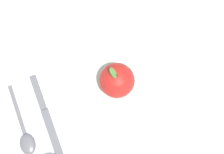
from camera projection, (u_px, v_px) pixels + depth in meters
ground_plane at (99, 86)px, 0.74m from camera, size 2.40×2.40×0.00m
dinner_plate at (112, 78)px, 0.73m from camera, size 0.26×0.26×0.02m
apple at (117, 80)px, 0.68m from camera, size 0.08×0.08×0.09m
knife at (44, 109)px, 0.72m from camera, size 0.17×0.13×0.01m
spoon at (25, 137)px, 0.71m from camera, size 0.15×0.12×0.01m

